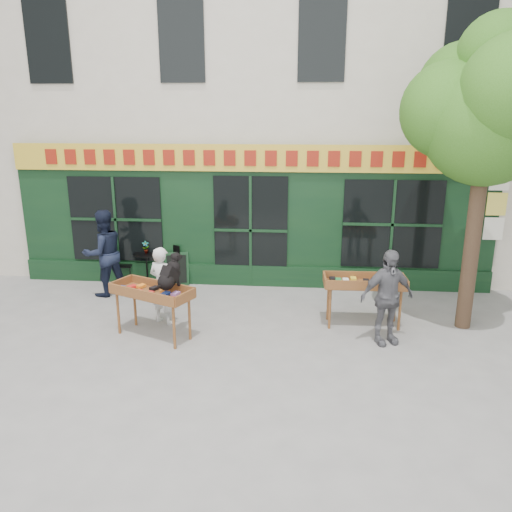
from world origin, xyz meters
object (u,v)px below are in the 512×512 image
object	(u,v)px
man_right	(387,297)
man_left	(104,253)
dog	(169,271)
woman	(162,285)
bistro_table	(147,262)
book_cart_right	(364,285)
book_cart_center	(152,294)

from	to	relation	value
man_right	man_left	world-z (taller)	man_left
dog	man_left	xyz separation A→B (m)	(-2.06, 2.14, -0.32)
man_right	man_left	bearing A→B (deg)	140.17
dog	woman	bearing A→B (deg)	140.92
man_right	bistro_table	size ratio (longest dim) A/B	2.26
book_cart_right	man_right	bearing A→B (deg)	-69.57
book_cart_center	dog	xyz separation A→B (m)	(0.35, -0.05, 0.47)
book_cart_right	book_cart_center	bearing A→B (deg)	-168.51
woman	dog	bearing A→B (deg)	140.92
woman	man_left	size ratio (longest dim) A/B	0.79
book_cart_center	dog	world-z (taller)	dog
woman	man_right	distance (m)	4.19
woman	bistro_table	bearing A→B (deg)	-41.32
man_left	book_cart_center	bearing A→B (deg)	84.86
book_cart_center	man_right	distance (m)	4.16
woman	bistro_table	distance (m)	2.46
woman	bistro_table	world-z (taller)	woman
book_cart_center	man_right	world-z (taller)	man_right
dog	woman	xyz separation A→B (m)	(-0.35, 0.70, -0.53)
book_cart_center	bistro_table	xyz separation A→B (m)	(-1.01, 2.88, -0.28)
book_cart_center	woman	world-z (taller)	woman
man_right	bistro_table	distance (m)	5.86
book_cart_center	book_cart_right	world-z (taller)	same
woman	book_cart_right	bearing A→B (deg)	-152.22
dog	man_right	size ratio (longest dim) A/B	0.35
book_cart_center	book_cart_right	bearing A→B (deg)	37.22
book_cart_right	man_right	distance (m)	0.81
book_cart_center	book_cart_right	size ratio (longest dim) A/B	1.07
woman	bistro_table	size ratio (longest dim) A/B	2.01
woman	man_left	world-z (taller)	man_left
book_cart_center	woman	bearing A→B (deg)	114.35
dog	woman	size ratio (longest dim) A/B	0.39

